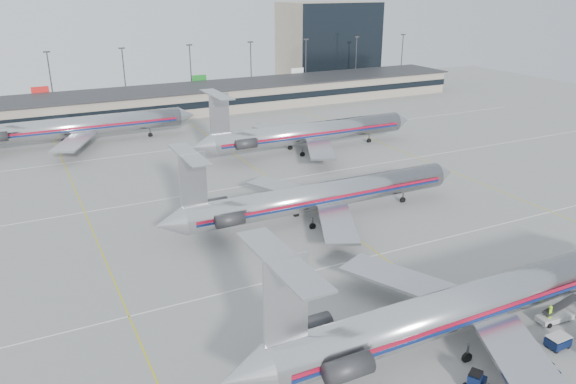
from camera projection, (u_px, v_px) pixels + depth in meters
ground at (434, 292)px, 59.65m from camera, size 260.00×260.00×0.00m
apron_markings at (379, 254)px, 68.01m from camera, size 160.00×0.15×0.02m
terminal at (174, 101)px, 140.51m from camera, size 162.00×17.00×6.25m
light_mast_row at (158, 71)px, 150.34m from camera, size 163.60×0.40×15.28m
distant_building at (328, 41)px, 188.48m from camera, size 30.00×20.00×25.00m
jet_foreground at (469, 304)px, 50.53m from camera, size 49.24×28.99×12.89m
jet_second_row at (317, 196)px, 76.74m from camera, size 46.29×27.26×12.12m
jet_third_row at (306, 133)px, 108.19m from camera, size 47.45×29.19×12.98m
jet_back_row at (74, 127)px, 112.38m from camera, size 48.25×29.68×13.19m
tug_left at (476, 382)px, 45.12m from camera, size 2.40×2.00×1.75m
tug_center at (544, 372)px, 46.21m from camera, size 2.41×1.42×1.86m
cart_inner at (558, 341)px, 50.48m from camera, size 2.06×1.42×1.16m
belt_loader at (556, 316)px, 54.37m from camera, size 4.44×1.71×2.31m
ramp_worker_near at (550, 315)px, 53.87m from camera, size 0.82×0.66×1.96m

